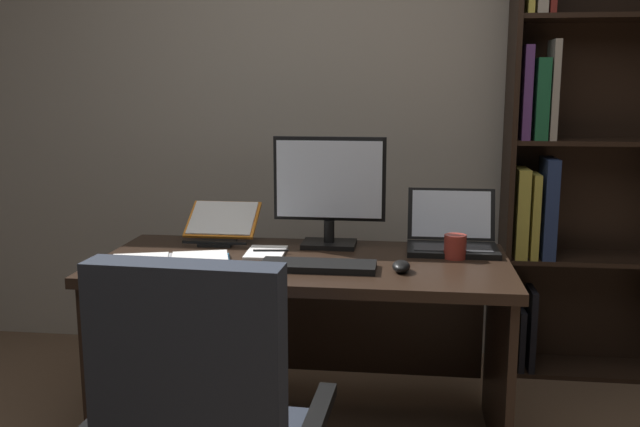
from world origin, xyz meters
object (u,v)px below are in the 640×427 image
Objects in this scene: monitor at (329,192)px; keyboard at (318,266)px; notepad at (266,252)px; pen at (271,250)px; coffee_mug at (455,247)px; reading_stand_with_book at (222,223)px; laptop at (452,237)px; desk at (306,303)px; bookshelf at (571,147)px; computer_mouse at (401,266)px; open_binder at (169,265)px.

monitor is 0.42m from keyboard.
monitor is 0.36m from notepad.
monitor is 0.34m from pen.
coffee_mug is (0.50, 0.22, 0.03)m from keyboard.
reading_stand_with_book reaches higher than coffee_mug.
laptop reaches higher than coffee_mug.
notepad is at bearing 180.00° from pen.
bookshelf is (1.14, 0.73, 0.57)m from desk.
computer_mouse is at bearing -50.48° from monitor.
open_binder is at bearing -142.72° from monitor.
monitor is 4.42× the size of computer_mouse.
bookshelf is 10.69× the size of notepad.
bookshelf is 4.33× the size of open_binder.
reading_stand_with_book is at bearing 173.25° from monitor.
monitor reaches higher than reading_stand_with_book.
computer_mouse is 1.12× the size of coffee_mug.
computer_mouse is at bearing 0.00° from keyboard.
monitor is at bearing 65.12° from desk.
pen is (-1.29, -0.73, -0.36)m from bookshelf.
reading_stand_with_book is 2.15× the size of pen.
bookshelf reaches higher than laptop.
bookshelf is at bearing 28.24° from monitor.
bookshelf is 16.03× the size of pen.
laptop is at bearing 5.18° from open_binder.
notepad is at bearing 158.95° from computer_mouse.
coffee_mug reaches higher than pen.
open_binder is at bearing -140.32° from notepad.
laptop is 3.85× the size of coffee_mug.
desk is 0.57m from open_binder.
computer_mouse is at bearing -21.79° from pen.
coffee_mug is at bearing -11.45° from reading_stand_with_book.
computer_mouse is at bearing -132.48° from coffee_mug.
laptop is 0.15m from coffee_mug.
pen is (-0.51, 0.21, -0.01)m from computer_mouse.
open_binder is at bearing -142.08° from pen.
open_binder is 1.08m from coffee_mug.
keyboard is at bearing 180.00° from computer_mouse.
open_binder is at bearing -151.56° from desk.
monitor is at bearing -179.37° from laptop.
reading_stand_with_book is 0.48m from open_binder.
open_binder is (-0.54, -0.05, -0.00)m from keyboard.
computer_mouse is 0.34× the size of reading_stand_with_book.
monitor is 4.94× the size of coffee_mug.
bookshelf reaches higher than coffee_mug.
notepad is (0.23, -0.21, -0.07)m from reading_stand_with_book.
pen is at bearing -143.72° from monitor.
pen is (-0.21, -0.16, -0.21)m from monitor.
keyboard is at bearing -156.19° from coffee_mug.
laptop is at bearing 16.03° from desk.
laptop is 1.71× the size of notepad.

